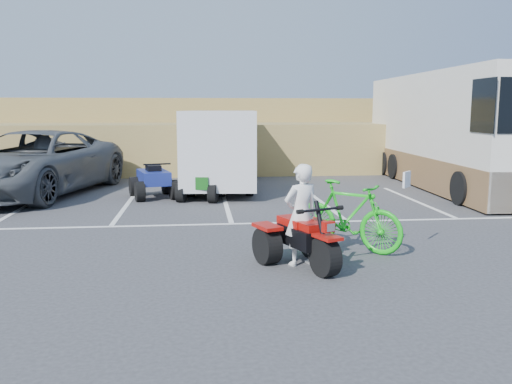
{
  "coord_description": "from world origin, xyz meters",
  "views": [
    {
      "loc": [
        -0.73,
        -9.67,
        2.59
      ],
      "look_at": [
        0.37,
        0.64,
        1.0
      ],
      "focal_mm": 38.0,
      "sensor_mm": 36.0,
      "label": 1
    }
  ],
  "objects": [
    {
      "name": "quad_atv_blue",
      "position": [
        -2.06,
        6.38,
        0.0
      ],
      "size": [
        1.63,
        1.92,
        1.09
      ],
      "primitive_type": null,
      "rotation": [
        0.0,
        0.0,
        0.26
      ],
      "color": "navy",
      "rests_on": "ground"
    },
    {
      "name": "red_trike_atv",
      "position": [
        1.0,
        -1.12,
        0.0
      ],
      "size": [
        1.75,
        1.99,
        1.08
      ],
      "primitive_type": null,
      "rotation": [
        0.0,
        0.0,
        0.37
      ],
      "color": "#9E0E09",
      "rests_on": "ground"
    },
    {
      "name": "parking_stripes",
      "position": [
        0.87,
        4.07,
        0.0
      ],
      "size": [
        28.0,
        5.16,
        0.01
      ],
      "color": "white",
      "rests_on": "ground"
    },
    {
      "name": "rider",
      "position": [
        0.95,
        -0.98,
        0.85
      ],
      "size": [
        0.73,
        0.61,
        1.71
      ],
      "primitive_type": "imported",
      "rotation": [
        0.0,
        0.0,
        3.51
      ],
      "color": "white",
      "rests_on": "ground"
    },
    {
      "name": "green_dirt_bike",
      "position": [
        2.0,
        -0.09,
        0.65
      ],
      "size": [
        2.0,
        1.9,
        1.29
      ],
      "primitive_type": "imported",
      "rotation": [
        0.0,
        0.0,
        0.83
      ],
      "color": "#14BF19",
      "rests_on": "ground"
    },
    {
      "name": "quad_atv_green",
      "position": [
        -0.66,
        5.86,
        0.0
      ],
      "size": [
        1.48,
        1.76,
        0.99
      ],
      "primitive_type": null,
      "rotation": [
        0.0,
        0.0,
        -0.26
      ],
      "color": "#135516",
      "rests_on": "ground"
    },
    {
      "name": "ground",
      "position": [
        0.0,
        0.0,
        0.0
      ],
      "size": [
        100.0,
        100.0,
        0.0
      ],
      "primitive_type": "plane",
      "color": "#353538",
      "rests_on": "ground"
    },
    {
      "name": "rv_motorhome",
      "position": [
        7.77,
        7.75,
        1.61
      ],
      "size": [
        3.03,
        10.42,
        3.71
      ],
      "rotation": [
        0.0,
        0.0,
        -0.04
      ],
      "color": "silver",
      "rests_on": "ground"
    },
    {
      "name": "cargo_trailer",
      "position": [
        0.0,
        7.88,
        1.37
      ],
      "size": [
        2.62,
        5.6,
        2.54
      ],
      "rotation": [
        0.0,
        0.0,
        -0.08
      ],
      "color": "silver",
      "rests_on": "ground"
    },
    {
      "name": "grey_pickup",
      "position": [
        -5.71,
        7.3,
        0.98
      ],
      "size": [
        4.91,
        7.61,
        1.95
      ],
      "primitive_type": "imported",
      "rotation": [
        0.0,
        0.0,
        -0.26
      ],
      "color": "#494D51",
      "rests_on": "ground"
    },
    {
      "name": "grass_embankment",
      "position": [
        0.0,
        15.48,
        1.42
      ],
      "size": [
        40.0,
        8.5,
        3.1
      ],
      "color": "olive",
      "rests_on": "ground"
    }
  ]
}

